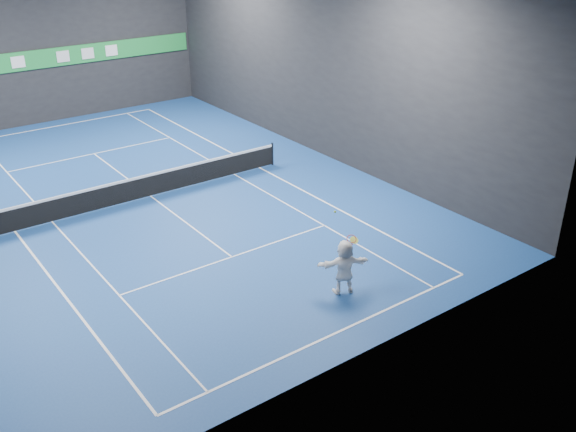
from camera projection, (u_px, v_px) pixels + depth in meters
ground at (151, 196)px, 26.75m from camera, size 26.00×26.00×0.00m
wall_back at (37, 40)px, 34.24m from camera, size 18.00×0.10×9.00m
wall_front at (370, 202)px, 15.36m from camera, size 18.00×0.10×9.00m
wall_right at (321, 61)px, 29.60m from camera, size 0.10×26.00×9.00m
baseline_near at (334, 334)px, 18.11m from camera, size 10.98×0.08×0.01m
baseline_far at (57, 126)px, 35.38m from camera, size 10.98×0.08×0.01m
sideline_doubles_left at (15, 232)px, 23.82m from camera, size 0.08×23.78×0.01m
sideline_doubles_right at (260, 168)px, 29.68m from camera, size 0.08×23.78×0.01m
sideline_singles_left at (52, 222)px, 24.55m from camera, size 0.06×23.78×0.01m
sideline_singles_right at (235, 174)px, 28.94m from camera, size 0.06×23.78×0.01m
service_line_near at (232, 257)px, 22.10m from camera, size 8.23×0.06×0.01m
service_line_far at (94, 154)px, 31.39m from camera, size 8.23×0.06×0.01m
center_service_line at (151, 196)px, 26.75m from camera, size 0.06×12.80×0.01m
player at (344, 267)px, 19.72m from camera, size 1.73×1.15×1.79m
tennis_ball at (335, 212)px, 18.67m from camera, size 0.07×0.07×0.07m
tennis_net at (150, 184)px, 26.51m from camera, size 12.50×0.10×1.07m
sponsor_banner at (41, 59)px, 34.62m from camera, size 17.64×0.11×1.00m
tennis_racket at (352, 241)px, 19.56m from camera, size 0.50×0.36×0.60m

